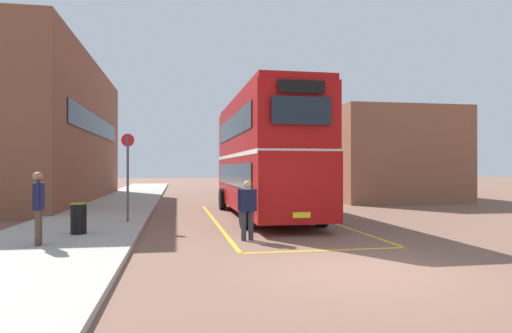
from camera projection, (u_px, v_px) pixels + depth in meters
The scene contains 11 objects.
ground_plane at pixel (246, 207), 22.79m from camera, with size 135.60×135.60×0.00m, color brown.
sidewalk_left at pixel (119, 203), 24.03m from camera, with size 4.00×57.60×0.14m, color #A39E93.
brick_building_left at pixel (49, 132), 25.85m from camera, with size 5.33×18.98×8.11m.
depot_building_right at pixel (353, 157), 32.58m from camera, with size 7.41×17.34×5.46m.
double_decker_bus at pixel (264, 154), 18.04m from camera, with size 2.94×10.89×4.75m.
single_deck_bus at pixel (265, 172), 34.15m from camera, with size 3.41×8.69×3.02m.
pedestrian_boarding at pixel (247, 206), 12.16m from camera, with size 0.54×0.31×1.63m.
pedestrian_waiting_near at pixel (38, 203), 10.58m from camera, with size 0.31×0.57×1.73m.
litter_bin at pixel (79, 218), 12.42m from camera, with size 0.45×0.45×0.86m.
bus_stop_sign at pixel (128, 169), 15.21m from camera, with size 0.44×0.11×2.99m.
bay_marking_yellow at pixel (274, 223), 16.08m from camera, with size 4.35×12.90×0.01m.
Camera 1 is at (-3.44, -8.14, 1.97)m, focal length 31.49 mm.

